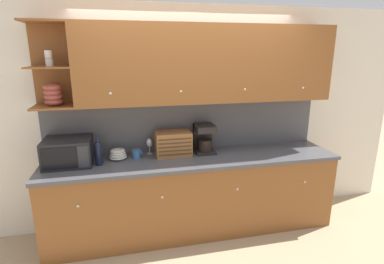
# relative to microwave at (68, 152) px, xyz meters

# --- Properties ---
(ground_plane) EXTENTS (24.00, 24.00, 0.00)m
(ground_plane) POSITION_rel_microwave_xyz_m (1.35, 0.23, -1.05)
(ground_plane) COLOR tan
(wall_back) EXTENTS (5.70, 0.06, 2.60)m
(wall_back) POSITION_rel_microwave_xyz_m (1.35, 0.26, 0.25)
(wall_back) COLOR silver
(wall_back) RESTS_ON ground_plane
(counter_unit) EXTENTS (3.32, 0.67, 0.91)m
(counter_unit) POSITION_rel_microwave_xyz_m (1.35, -0.09, -0.60)
(counter_unit) COLOR brown
(counter_unit) RESTS_ON ground_plane
(backsplash_panel) EXTENTS (3.30, 0.01, 0.61)m
(backsplash_panel) POSITION_rel_microwave_xyz_m (1.35, 0.23, 0.16)
(backsplash_panel) COLOR #4C4C51
(backsplash_panel) RESTS_ON counter_unit
(upper_cabinets) EXTENTS (3.30, 0.37, 0.84)m
(upper_cabinets) POSITION_rel_microwave_xyz_m (1.51, 0.06, 0.89)
(upper_cabinets) COLOR brown
(upper_cabinets) RESTS_ON backsplash_panel
(microwave) EXTENTS (0.48, 0.41, 0.28)m
(microwave) POSITION_rel_microwave_xyz_m (0.00, 0.00, 0.00)
(microwave) COLOR black
(microwave) RESTS_ON counter_unit
(wine_bottle) EXTENTS (0.08, 0.08, 0.32)m
(wine_bottle) POSITION_rel_microwave_xyz_m (0.31, -0.08, 0.00)
(wine_bottle) COLOR black
(wine_bottle) RESTS_ON counter_unit
(bowl_stack_on_counter) EXTENTS (0.20, 0.20, 0.12)m
(bowl_stack_on_counter) POSITION_rel_microwave_xyz_m (0.51, 0.05, -0.09)
(bowl_stack_on_counter) COLOR silver
(bowl_stack_on_counter) RESTS_ON counter_unit
(mug) EXTENTS (0.11, 0.10, 0.10)m
(mug) POSITION_rel_microwave_xyz_m (0.72, 0.04, -0.09)
(mug) COLOR #38669E
(mug) RESTS_ON counter_unit
(wine_glass) EXTENTS (0.07, 0.07, 0.19)m
(wine_glass) POSITION_rel_microwave_xyz_m (0.87, 0.15, -0.01)
(wine_glass) COLOR silver
(wine_glass) RESTS_ON counter_unit
(bread_box) EXTENTS (0.40, 0.27, 0.28)m
(bread_box) POSITION_rel_microwave_xyz_m (1.13, 0.05, -0.00)
(bread_box) COLOR #996033
(bread_box) RESTS_ON counter_unit
(coffee_maker) EXTENTS (0.23, 0.26, 0.34)m
(coffee_maker) POSITION_rel_microwave_xyz_m (1.51, 0.08, 0.03)
(coffee_maker) COLOR black
(coffee_maker) RESTS_ON counter_unit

